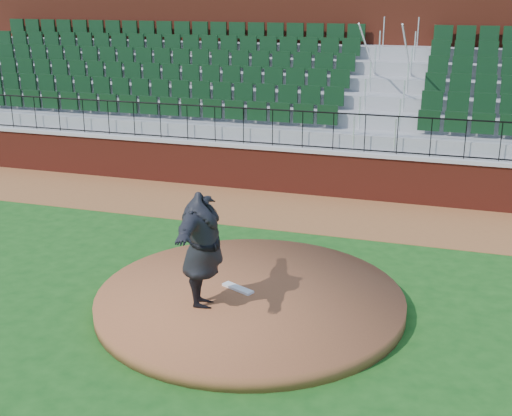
# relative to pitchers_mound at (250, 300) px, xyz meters

# --- Properties ---
(ground) EXTENTS (90.00, 90.00, 0.00)m
(ground) POSITION_rel_pitchers_mound_xyz_m (-0.42, 0.16, -0.12)
(ground) COLOR #174D16
(ground) RESTS_ON ground
(warning_track) EXTENTS (34.00, 3.20, 0.01)m
(warning_track) POSITION_rel_pitchers_mound_xyz_m (-0.42, 5.56, -0.12)
(warning_track) COLOR brown
(warning_track) RESTS_ON ground
(field_wall) EXTENTS (34.00, 0.35, 1.20)m
(field_wall) POSITION_rel_pitchers_mound_xyz_m (-0.42, 7.16, 0.47)
(field_wall) COLOR maroon
(field_wall) RESTS_ON ground
(wall_cap) EXTENTS (34.00, 0.45, 0.10)m
(wall_cap) POSITION_rel_pitchers_mound_xyz_m (-0.42, 7.16, 1.12)
(wall_cap) COLOR #B7B7B7
(wall_cap) RESTS_ON field_wall
(wall_railing) EXTENTS (34.00, 0.05, 1.00)m
(wall_railing) POSITION_rel_pitchers_mound_xyz_m (-0.42, 7.16, 1.67)
(wall_railing) COLOR black
(wall_railing) RESTS_ON wall_cap
(seating_stands) EXTENTS (34.00, 5.10, 4.60)m
(seating_stands) POSITION_rel_pitchers_mound_xyz_m (-0.42, 9.89, 2.18)
(seating_stands) COLOR gray
(seating_stands) RESTS_ON ground
(concourse_wall) EXTENTS (34.00, 0.50, 5.50)m
(concourse_wall) POSITION_rel_pitchers_mound_xyz_m (-0.42, 12.69, 2.62)
(concourse_wall) COLOR maroon
(concourse_wall) RESTS_ON ground
(pitchers_mound) EXTENTS (5.50, 5.50, 0.25)m
(pitchers_mound) POSITION_rel_pitchers_mound_xyz_m (0.00, 0.00, 0.00)
(pitchers_mound) COLOR brown
(pitchers_mound) RESTS_ON ground
(pitching_rubber) EXTENTS (0.66, 0.42, 0.04)m
(pitching_rubber) POSITION_rel_pitchers_mound_xyz_m (-0.26, 0.09, 0.15)
(pitching_rubber) COLOR white
(pitching_rubber) RESTS_ON pitchers_mound
(pitcher) EXTENTS (1.19, 2.59, 2.04)m
(pitcher) POSITION_rel_pitchers_mound_xyz_m (-0.62, -0.68, 1.14)
(pitcher) COLOR black
(pitcher) RESTS_ON pitchers_mound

